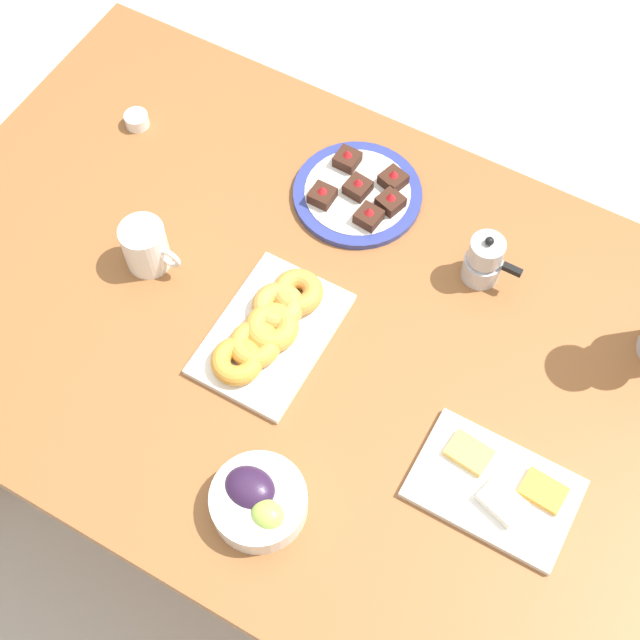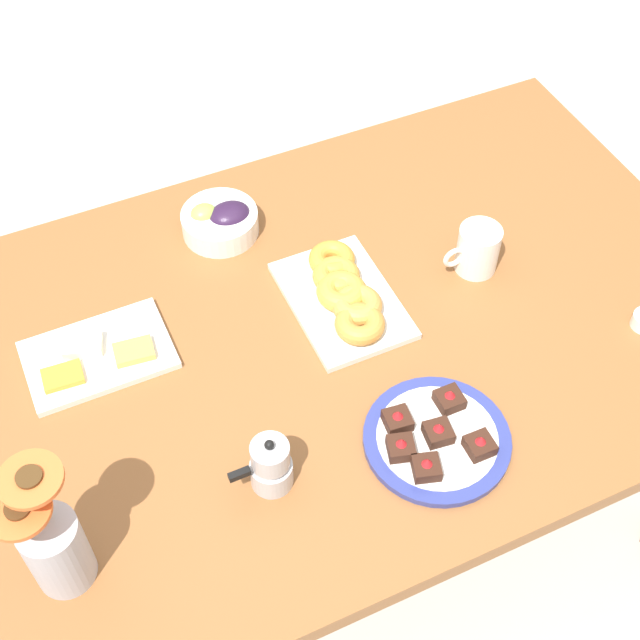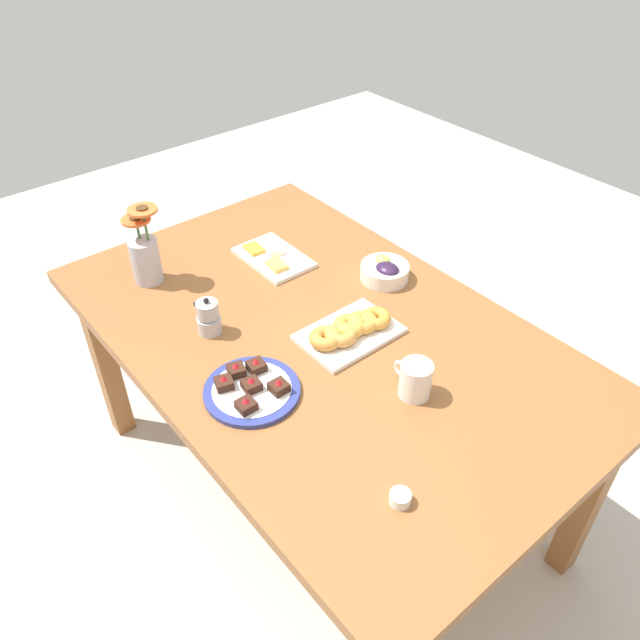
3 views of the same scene
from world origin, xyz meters
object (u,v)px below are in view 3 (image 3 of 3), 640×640
(dining_table, at_px, (320,353))
(grape_bowl, at_px, (385,271))
(jam_cup_honey, at_px, (400,498))
(croissant_platter, at_px, (350,330))
(moka_pot, at_px, (208,318))
(dessert_plate, at_px, (251,389))
(cheese_platter, at_px, (273,257))
(coffee_mug, at_px, (415,379))
(flower_vase, at_px, (145,256))

(dining_table, distance_m, grape_bowl, 0.35)
(jam_cup_honey, bearing_deg, grape_bowl, -41.70)
(grape_bowl, xyz_separation_m, jam_cup_honey, (-0.63, 0.56, -0.01))
(grape_bowl, bearing_deg, croissant_platter, 117.48)
(croissant_platter, bearing_deg, grape_bowl, -62.52)
(croissant_platter, bearing_deg, moka_pot, 47.26)
(dessert_plate, distance_m, moka_pot, 0.29)
(jam_cup_honey, relative_size, dessert_plate, 0.19)
(cheese_platter, xyz_separation_m, croissant_platter, (-0.46, 0.07, 0.01))
(croissant_platter, xyz_separation_m, moka_pot, (0.27, 0.29, 0.02))
(coffee_mug, xyz_separation_m, grape_bowl, (0.42, -0.30, -0.02))
(coffee_mug, bearing_deg, grape_bowl, -35.66)
(cheese_platter, bearing_deg, croissant_platter, 171.82)
(croissant_platter, distance_m, jam_cup_honey, 0.56)
(jam_cup_honey, xyz_separation_m, moka_pot, (0.76, 0.01, 0.03))
(coffee_mug, distance_m, jam_cup_honey, 0.34)
(coffee_mug, distance_m, cheese_platter, 0.74)
(dessert_plate, height_order, flower_vase, flower_vase)
(grape_bowl, height_order, moka_pot, moka_pot)
(cheese_platter, xyz_separation_m, jam_cup_honey, (-0.95, 0.35, 0.01))
(dining_table, distance_m, moka_pot, 0.34)
(dining_table, xyz_separation_m, cheese_platter, (0.39, -0.12, 0.10))
(moka_pot, bearing_deg, grape_bowl, -102.63)
(jam_cup_honey, relative_size, moka_pot, 0.40)
(croissant_platter, distance_m, moka_pot, 0.40)
(coffee_mug, bearing_deg, dining_table, 4.39)
(cheese_platter, relative_size, moka_pot, 2.18)
(dining_table, relative_size, grape_bowl, 10.33)
(dining_table, height_order, croissant_platter, croissant_platter)
(grape_bowl, height_order, croissant_platter, grape_bowl)
(dining_table, height_order, coffee_mug, coffee_mug)
(dining_table, height_order, jam_cup_honey, jam_cup_honey)
(croissant_platter, height_order, jam_cup_honey, croissant_platter)
(dining_table, bearing_deg, coffee_mug, -175.61)
(moka_pot, bearing_deg, dining_table, -129.02)
(dining_table, distance_m, jam_cup_honey, 0.61)
(jam_cup_honey, bearing_deg, cheese_platter, -20.23)
(dining_table, xyz_separation_m, croissant_platter, (-0.07, -0.05, 0.11))
(dining_table, height_order, cheese_platter, cheese_platter)
(coffee_mug, bearing_deg, jam_cup_honey, 128.98)
(dining_table, relative_size, cheese_platter, 6.15)
(croissant_platter, relative_size, flower_vase, 1.08)
(jam_cup_honey, bearing_deg, dessert_plate, 7.19)
(grape_bowl, bearing_deg, cheese_platter, 33.48)
(dessert_plate, bearing_deg, croissant_platter, -88.85)
(coffee_mug, relative_size, jam_cup_honey, 2.45)
(cheese_platter, bearing_deg, flower_vase, 67.79)
(dining_table, xyz_separation_m, dessert_plate, (-0.08, 0.29, 0.10))
(grape_bowl, distance_m, croissant_platter, 0.31)
(dining_table, relative_size, jam_cup_honey, 33.33)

